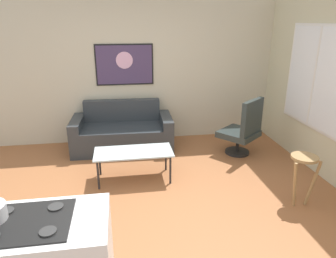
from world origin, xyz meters
name	(u,v)px	position (x,y,z in m)	size (l,w,h in m)	color
ground	(148,210)	(0.00, 0.00, -0.02)	(6.40, 6.40, 0.04)	#995C36
back_wall	(133,66)	(0.00, 2.42, 1.40)	(6.40, 0.05, 2.80)	beige
couch	(123,133)	(-0.26, 1.97, 0.28)	(1.75, 0.88, 0.82)	#2B3136
coffee_table	(134,154)	(-0.12, 0.78, 0.40)	(1.10, 0.50, 0.44)	silver
armchair	(244,129)	(1.75, 1.36, 0.46)	(0.81, 0.81, 0.98)	black
bar_stool	(303,167)	(1.87, -0.18, 0.50)	(0.37, 0.36, 0.65)	#9E7A4A
wall_painting	(125,65)	(-0.16, 2.38, 1.43)	(1.03, 0.03, 0.73)	black
window	(315,77)	(2.59, 0.90, 1.39)	(0.03, 1.44, 1.51)	silver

